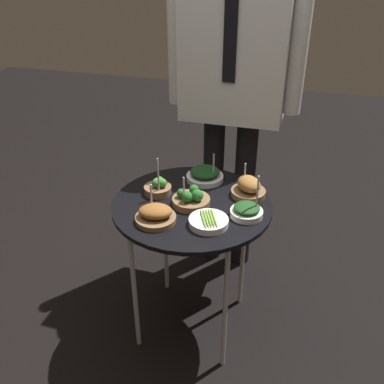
% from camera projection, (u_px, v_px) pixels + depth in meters
% --- Properties ---
extents(ground_plane, '(8.00, 8.00, 0.00)m').
position_uv_depth(ground_plane, '(192.00, 321.00, 2.05)').
color(ground_plane, black).
extents(serving_cart, '(0.65, 0.65, 0.67)m').
position_uv_depth(serving_cart, '(192.00, 213.00, 1.75)').
color(serving_cart, black).
rests_on(serving_cart, ground_plane).
extents(bowl_spinach_back_right, '(0.16, 0.16, 0.14)m').
position_uv_depth(bowl_spinach_back_right, '(205.00, 175.00, 1.87)').
color(bowl_spinach_back_right, silver).
rests_on(bowl_spinach_back_right, serving_cart).
extents(bowl_broccoli_back_left, '(0.15, 0.15, 0.14)m').
position_uv_depth(bowl_broccoli_back_left, '(190.00, 199.00, 1.70)').
color(bowl_broccoli_back_left, brown).
rests_on(bowl_broccoli_back_left, serving_cart).
extents(bowl_asparagus_front_center, '(0.15, 0.15, 0.04)m').
position_uv_depth(bowl_asparagus_front_center, '(209.00, 222.00, 1.58)').
color(bowl_asparagus_front_center, white).
rests_on(bowl_asparagus_front_center, serving_cart).
extents(bowl_broccoli_near_rim, '(0.11, 0.11, 0.17)m').
position_uv_depth(bowl_broccoli_near_rim, '(158.00, 187.00, 1.77)').
color(bowl_broccoli_near_rim, brown).
rests_on(bowl_broccoli_near_rim, serving_cart).
extents(bowl_roast_front_left, '(0.14, 0.15, 0.13)m').
position_uv_depth(bowl_roast_front_left, '(248.00, 188.00, 1.75)').
color(bowl_roast_front_left, brown).
rests_on(bowl_roast_front_left, serving_cart).
extents(bowl_roast_far_rim, '(0.15, 0.15, 0.14)m').
position_uv_depth(bowl_roast_far_rim, '(155.00, 215.00, 1.59)').
color(bowl_roast_far_rim, brown).
rests_on(bowl_roast_far_rim, serving_cart).
extents(bowl_spinach_mid_left, '(0.13, 0.13, 0.17)m').
position_uv_depth(bowl_spinach_mid_left, '(247.00, 211.00, 1.63)').
color(bowl_spinach_mid_left, white).
rests_on(bowl_spinach_mid_left, serving_cart).
extents(waiter_figure, '(0.63, 0.24, 1.71)m').
position_uv_depth(waiter_figure, '(234.00, 68.00, 1.94)').
color(waiter_figure, black).
rests_on(waiter_figure, ground_plane).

